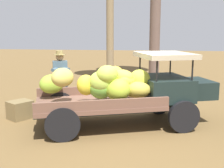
{
  "coord_description": "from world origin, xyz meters",
  "views": [
    {
      "loc": [
        0.88,
        -6.95,
        2.33
      ],
      "look_at": [
        -0.07,
        -0.14,
        1.07
      ],
      "focal_mm": 45.67,
      "sensor_mm": 36.0,
      "label": 1
    }
  ],
  "objects_px": {
    "wooden_crate": "(20,110)",
    "farmer": "(60,78)",
    "loose_banana_bunch": "(66,102)",
    "truck": "(131,90)"
  },
  "relations": [
    {
      "from": "farmer",
      "to": "wooden_crate",
      "type": "relative_size",
      "value": 3.1
    },
    {
      "from": "wooden_crate",
      "to": "loose_banana_bunch",
      "type": "bearing_deg",
      "value": 56.81
    },
    {
      "from": "wooden_crate",
      "to": "farmer",
      "type": "bearing_deg",
      "value": 33.74
    },
    {
      "from": "farmer",
      "to": "truck",
      "type": "bearing_deg",
      "value": 46.91
    },
    {
      "from": "farmer",
      "to": "loose_banana_bunch",
      "type": "relative_size",
      "value": 3.11
    },
    {
      "from": "truck",
      "to": "loose_banana_bunch",
      "type": "height_order",
      "value": "truck"
    },
    {
      "from": "wooden_crate",
      "to": "loose_banana_bunch",
      "type": "height_order",
      "value": "wooden_crate"
    },
    {
      "from": "loose_banana_bunch",
      "to": "farmer",
      "type": "bearing_deg",
      "value": -82.8
    },
    {
      "from": "farmer",
      "to": "loose_banana_bunch",
      "type": "xyz_separation_m",
      "value": [
        -0.09,
        0.69,
        -0.87
      ]
    },
    {
      "from": "truck",
      "to": "loose_banana_bunch",
      "type": "xyz_separation_m",
      "value": [
        -2.15,
        1.5,
        -0.75
      ]
    }
  ]
}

